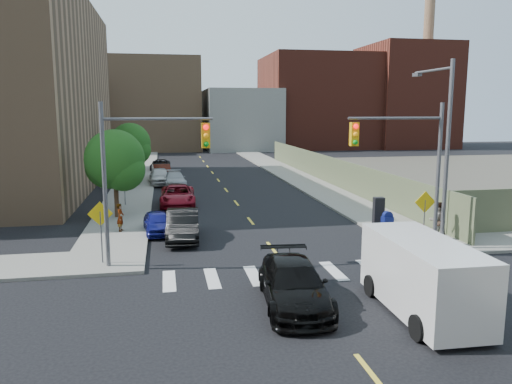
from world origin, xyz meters
name	(u,v)px	position (x,y,z in m)	size (l,w,h in m)	color
ground	(322,312)	(0.00, 0.00, 0.00)	(160.00, 160.00, 0.00)	black
sidewalk_nw	(140,170)	(-7.75, 41.50, 0.07)	(3.50, 73.00, 0.15)	gray
sidewalk_ne	(276,167)	(7.75, 41.50, 0.07)	(3.50, 73.00, 0.15)	gray
fence_north	(328,170)	(9.60, 28.00, 1.25)	(0.12, 44.00, 2.50)	#626547
gravel_lot	(494,176)	(28.00, 30.00, 0.03)	(36.00, 42.00, 0.06)	#595447
bg_bldg_west	(55,114)	(-22.00, 70.00, 6.00)	(14.00, 18.00, 12.00)	#592319
bg_bldg_midwest	(157,105)	(-6.00, 72.00, 7.50)	(14.00, 16.00, 15.00)	#8C6B4C
bg_bldg_center	(240,120)	(8.00, 70.00, 5.00)	(12.00, 16.00, 10.00)	gray
bg_bldg_east	(316,102)	(22.00, 72.00, 8.00)	(18.00, 18.00, 16.00)	#592319
bg_bldg_fareast	(405,97)	(38.00, 70.00, 9.00)	(14.00, 16.00, 18.00)	#592319
smokestack	(427,69)	(42.00, 70.00, 14.00)	(1.80, 1.80, 28.00)	#8C6B4C
signal_nw	(141,162)	(-5.98, 6.00, 4.53)	(4.59, 0.30, 7.00)	#59595E
signal_ne	(409,157)	(5.98, 6.00, 4.53)	(4.59, 0.30, 7.00)	#59595E
streetlight_ne	(443,140)	(8.20, 6.90, 5.22)	(0.25, 3.70, 9.00)	#59595E
warn_sign_nw	(101,221)	(-7.80, 6.50, 1.99)	(1.06, 0.06, 2.83)	#59595E
warn_sign_ne	(425,208)	(7.20, 6.50, 1.99)	(1.06, 0.06, 2.83)	#59595E
warn_sign_midwest	(124,178)	(-7.80, 20.00, 1.99)	(1.06, 0.06, 2.83)	#59595E
tree_west_near	(115,163)	(-8.00, 16.05, 3.48)	(3.66, 3.64, 5.52)	#332114
tree_west_far	(130,146)	(-8.00, 31.05, 3.48)	(3.66, 3.64, 5.52)	#332114
parked_car_blue	(158,223)	(-5.50, 11.90, 0.61)	(1.44, 3.57, 1.22)	navy
parked_car_black	(183,225)	(-4.20, 10.37, 0.77)	(1.62, 4.65, 1.53)	black
parked_car_red	(178,195)	(-4.20, 19.82, 0.72)	(2.39, 5.18, 1.44)	maroon
parked_car_silver	(175,179)	(-4.20, 28.89, 0.65)	(1.81, 4.45, 1.29)	#A5A8AC
parked_car_white	(160,176)	(-5.50, 30.13, 0.76)	(1.80, 4.48, 1.53)	silver
parked_car_maroon	(162,172)	(-5.30, 33.07, 0.75)	(1.58, 4.54, 1.50)	#3F150C
parked_car_grey	(160,165)	(-5.50, 40.91, 0.61)	(2.03, 4.40, 1.22)	black
black_sedan	(294,284)	(-0.80, 0.72, 0.76)	(2.13, 5.23, 1.52)	black
cargo_van	(420,274)	(3.17, -0.57, 1.32)	(2.39, 5.53, 2.51)	silver
mailbox	(387,224)	(6.30, 8.59, 0.79)	(0.58, 0.47, 1.31)	navy
payphone	(378,214)	(6.30, 9.70, 1.07)	(0.55, 0.45, 1.85)	black
pedestrian_west	(120,217)	(-7.48, 12.20, 0.91)	(0.55, 0.36, 1.52)	gray
pedestrian_east	(438,220)	(8.61, 7.60, 1.10)	(0.92, 0.72, 1.90)	gray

